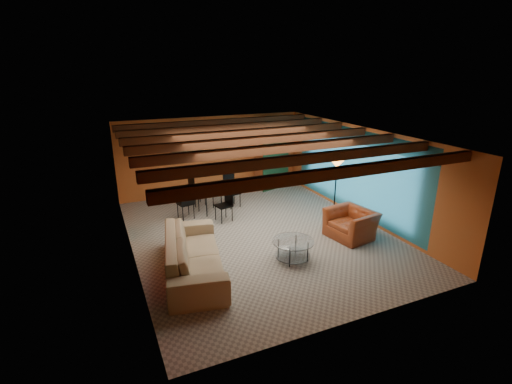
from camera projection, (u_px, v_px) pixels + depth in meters
name	position (u px, v px, depth m)	size (l,w,h in m)	color
room	(257.00, 148.00, 9.52)	(6.52, 8.01, 2.71)	gray
sofa	(194.00, 254.00, 8.20)	(2.99, 1.17, 0.87)	#917B5E
armchair	(351.00, 224.00, 9.92)	(1.16, 1.02, 0.76)	maroon
coffee_table	(293.00, 250.00, 8.77)	(0.98, 0.98, 0.50)	silver
dining_table	(210.00, 196.00, 11.55)	(2.09, 2.09, 1.09)	silver
armoire	(272.00, 159.00, 13.89)	(1.22, 0.60, 2.15)	brown
floor_lamp	(335.00, 192.00, 10.69)	(0.38, 0.38, 1.87)	black
ceiling_fan	(259.00, 149.00, 9.43)	(1.50, 1.50, 0.44)	#472614
painting	(187.00, 149.00, 12.74)	(1.05, 0.03, 0.65)	black
potted_plant	(273.00, 123.00, 13.47)	(0.43, 0.37, 0.47)	#26661E
vase	(209.00, 176.00, 11.35)	(0.17, 0.17, 0.17)	orange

